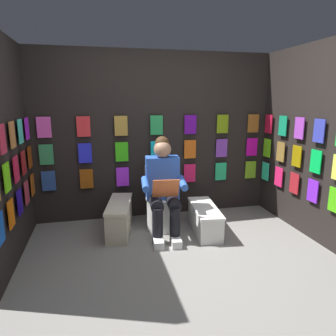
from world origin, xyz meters
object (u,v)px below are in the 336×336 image
at_px(toilet, 161,202).
at_px(comic_longbox_near, 119,217).
at_px(person_reading, 163,187).
at_px(comic_longbox_far, 205,219).

xyz_separation_m(toilet, comic_longbox_near, (0.54, 0.06, -0.13)).
height_order(person_reading, comic_longbox_near, person_reading).
height_order(toilet, comic_longbox_near, toilet).
relative_size(toilet, comic_longbox_far, 0.91).
distance_m(comic_longbox_near, comic_longbox_far, 1.06).
xyz_separation_m(toilet, comic_longbox_far, (-0.50, 0.27, -0.17)).
relative_size(toilet, person_reading, 0.65).
bearing_deg(person_reading, toilet, -89.28).
bearing_deg(comic_longbox_far, person_reading, 1.53).
relative_size(toilet, comic_longbox_near, 0.91).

